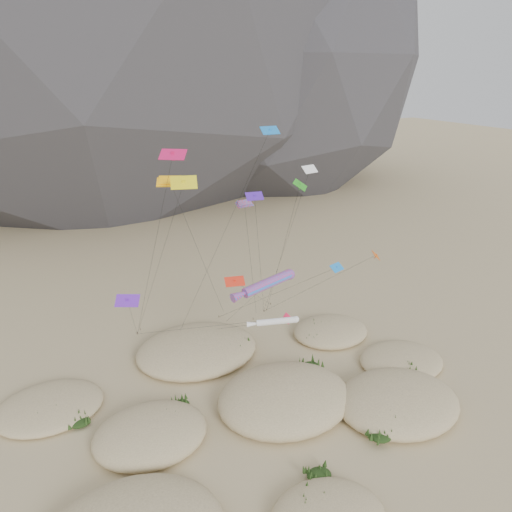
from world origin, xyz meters
The scene contains 9 objects.
ground centered at (0.00, 0.00, 0.00)m, with size 500.00×500.00×0.00m, color #CCB789.
dunes centered at (-2.90, 3.57, 0.73)m, with size 51.72×40.01×4.07m.
dune_grass centered at (-0.64, 4.24, 0.85)m, with size 41.31×26.87×1.59m.
kite_stakes centered at (2.02, 24.59, 0.15)m, with size 21.14×5.60×0.30m.
rainbow_tube_kite centered at (2.36, 10.21, 11.56)m, with size 8.93×15.04×12.56m.
white_tube_kite centered at (1.45, 6.46, 8.74)m, with size 5.51×17.62×9.33m.
orange_parafoil centered at (-6.82, 14.58, 23.42)m, with size 12.38×13.62×24.20m.
multi_parafoil centered at (1.99, 14.92, 19.81)m, with size 7.41×10.12×20.52m.
delta_kites centered at (0.82, 11.27, 19.16)m, with size 33.56×20.48×29.36m.
Camera 1 is at (-22.09, -36.24, 35.05)m, focal length 35.00 mm.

